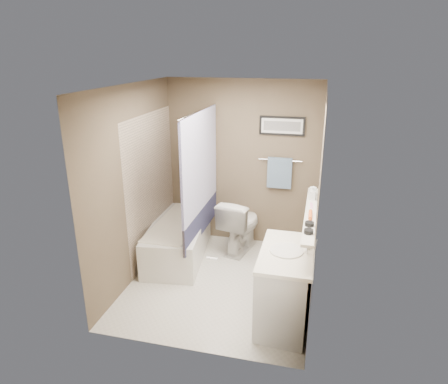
% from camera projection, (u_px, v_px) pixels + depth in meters
% --- Properties ---
extents(ground, '(2.50, 2.50, 0.00)m').
position_uv_depth(ground, '(221.00, 282.00, 5.03)').
color(ground, silver).
rests_on(ground, ground).
extents(ceiling, '(2.20, 2.50, 0.04)m').
position_uv_depth(ceiling, '(221.00, 88.00, 4.23)').
color(ceiling, silver).
rests_on(ceiling, wall_back).
extents(wall_back, '(2.20, 0.04, 2.40)m').
position_uv_depth(wall_back, '(242.00, 164.00, 5.75)').
color(wall_back, brown).
rests_on(wall_back, ground).
extents(wall_front, '(2.20, 0.04, 2.40)m').
position_uv_depth(wall_front, '(187.00, 238.00, 3.50)').
color(wall_front, brown).
rests_on(wall_front, ground).
extents(wall_left, '(0.04, 2.50, 2.40)m').
position_uv_depth(wall_left, '(135.00, 185.00, 4.87)').
color(wall_left, brown).
rests_on(wall_left, ground).
extents(wall_right, '(0.04, 2.50, 2.40)m').
position_uv_depth(wall_right, '(316.00, 200.00, 4.38)').
color(wall_right, brown).
rests_on(wall_right, ground).
extents(tile_surround, '(0.02, 1.55, 2.00)m').
position_uv_depth(tile_surround, '(152.00, 188.00, 5.40)').
color(tile_surround, tan).
rests_on(tile_surround, wall_left).
extents(curtain_rod, '(0.02, 1.55, 0.02)m').
position_uv_depth(curtain_rod, '(199.00, 111.00, 4.89)').
color(curtain_rod, silver).
rests_on(curtain_rod, wall_left).
extents(curtain_upper, '(0.03, 1.45, 1.28)m').
position_uv_depth(curtain_upper, '(200.00, 162.00, 5.11)').
color(curtain_upper, silver).
rests_on(curtain_upper, curtain_rod).
extents(curtain_lower, '(0.03, 1.45, 0.36)m').
position_uv_depth(curtain_lower, '(201.00, 221.00, 5.38)').
color(curtain_lower, '#282A4C').
rests_on(curtain_lower, curtain_rod).
extents(mirror, '(0.02, 1.60, 1.00)m').
position_uv_depth(mirror, '(320.00, 167.00, 4.10)').
color(mirror, silver).
rests_on(mirror, wall_right).
extents(shelf, '(0.12, 1.60, 0.03)m').
position_uv_depth(shelf, '(311.00, 213.00, 4.29)').
color(shelf, silver).
rests_on(shelf, wall_right).
extents(towel_bar, '(0.60, 0.02, 0.02)m').
position_uv_depth(towel_bar, '(280.00, 160.00, 5.58)').
color(towel_bar, silver).
rests_on(towel_bar, wall_back).
extents(towel, '(0.34, 0.05, 0.44)m').
position_uv_depth(towel, '(279.00, 173.00, 5.62)').
color(towel, '#83A4BF').
rests_on(towel, towel_bar).
extents(art_frame, '(0.62, 0.02, 0.26)m').
position_uv_depth(art_frame, '(282.00, 126.00, 5.43)').
color(art_frame, black).
rests_on(art_frame, wall_back).
extents(art_mat, '(0.56, 0.00, 0.20)m').
position_uv_depth(art_mat, '(282.00, 126.00, 5.42)').
color(art_mat, white).
rests_on(art_mat, art_frame).
extents(art_image, '(0.50, 0.00, 0.13)m').
position_uv_depth(art_image, '(282.00, 126.00, 5.42)').
color(art_image, '#595959').
rests_on(art_image, art_mat).
extents(door, '(0.80, 0.02, 2.00)m').
position_uv_depth(door, '(247.00, 266.00, 3.43)').
color(door, silver).
rests_on(door, wall_front).
extents(door_handle, '(0.10, 0.02, 0.02)m').
position_uv_depth(door_handle, '(212.00, 259.00, 3.56)').
color(door_handle, silver).
rests_on(door_handle, door).
extents(bathtub, '(0.88, 1.58, 0.50)m').
position_uv_depth(bathtub, '(179.00, 239.00, 5.59)').
color(bathtub, silver).
rests_on(bathtub, ground).
extents(tub_rim, '(0.56, 1.36, 0.02)m').
position_uv_depth(tub_rim, '(178.00, 223.00, 5.51)').
color(tub_rim, white).
rests_on(tub_rim, bathtub).
extents(toilet, '(0.60, 0.86, 0.80)m').
position_uv_depth(toilet, '(240.00, 224.00, 5.72)').
color(toilet, white).
rests_on(toilet, ground).
extents(vanity, '(0.56, 0.93, 0.80)m').
position_uv_depth(vanity, '(286.00, 289.00, 4.17)').
color(vanity, silver).
rests_on(vanity, ground).
extents(countertop, '(0.54, 0.96, 0.04)m').
position_uv_depth(countertop, '(287.00, 253.00, 4.03)').
color(countertop, white).
rests_on(countertop, vanity).
extents(sink_basin, '(0.34, 0.34, 0.01)m').
position_uv_depth(sink_basin, '(286.00, 250.00, 4.02)').
color(sink_basin, silver).
rests_on(sink_basin, countertop).
extents(faucet_spout, '(0.02, 0.02, 0.10)m').
position_uv_depth(faucet_spout, '(307.00, 249.00, 3.96)').
color(faucet_spout, silver).
rests_on(faucet_spout, countertop).
extents(faucet_knob, '(0.05, 0.05, 0.05)m').
position_uv_depth(faucet_knob, '(307.00, 246.00, 4.06)').
color(faucet_knob, silver).
rests_on(faucet_knob, countertop).
extents(candle_bowl_near, '(0.09, 0.09, 0.04)m').
position_uv_depth(candle_bowl_near, '(309.00, 231.00, 3.78)').
color(candle_bowl_near, black).
rests_on(candle_bowl_near, shelf).
extents(candle_bowl_far, '(0.09, 0.09, 0.04)m').
position_uv_depth(candle_bowl_far, '(309.00, 224.00, 3.94)').
color(candle_bowl_far, black).
rests_on(candle_bowl_far, shelf).
extents(hair_brush_front, '(0.04, 0.22, 0.04)m').
position_uv_depth(hair_brush_front, '(310.00, 215.00, 4.15)').
color(hair_brush_front, '#D7571E').
rests_on(hair_brush_front, shelf).
extents(pink_comb, '(0.04, 0.16, 0.01)m').
position_uv_depth(pink_comb, '(311.00, 205.00, 4.45)').
color(pink_comb, pink).
rests_on(pink_comb, shelf).
extents(glass_jar, '(0.08, 0.08, 0.10)m').
position_uv_depth(glass_jar, '(313.00, 191.00, 4.76)').
color(glass_jar, white).
rests_on(glass_jar, shelf).
extents(soap_bottle, '(0.07, 0.08, 0.16)m').
position_uv_depth(soap_bottle, '(313.00, 193.00, 4.62)').
color(soap_bottle, '#999999').
rests_on(soap_bottle, shelf).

